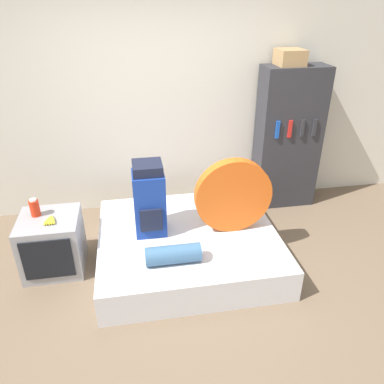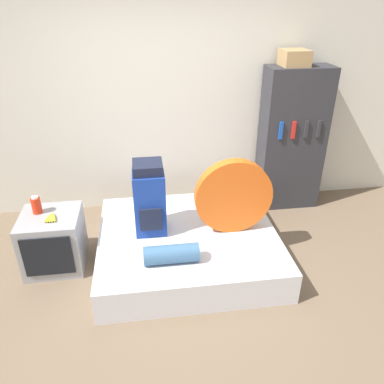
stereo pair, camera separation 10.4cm
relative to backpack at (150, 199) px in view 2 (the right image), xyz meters
name	(u,v)px [view 2 (the right image)]	position (x,y,z in m)	size (l,w,h in m)	color
ground_plane	(183,299)	(0.24, -0.68, -0.68)	(16.00, 16.00, 0.00)	brown
wall_back	(163,103)	(0.24, 1.14, 0.62)	(8.00, 0.05, 2.60)	silver
bed	(188,245)	(0.36, -0.09, -0.52)	(1.76, 1.59, 0.32)	silver
backpack	(150,199)	(0.00, 0.00, 0.00)	(0.30, 0.33, 0.73)	navy
tent_bag	(233,196)	(0.80, -0.10, 0.02)	(0.76, 0.11, 0.76)	#E05B19
sleeping_roll	(171,254)	(0.16, -0.53, -0.27)	(0.49, 0.17, 0.17)	#3D668E
television	(54,241)	(-0.96, -0.01, -0.39)	(0.56, 0.55, 0.57)	#939399
canister	(36,205)	(-1.07, 0.07, -0.02)	(0.09, 0.09, 0.17)	red
banana_bunch	(51,217)	(-0.92, -0.06, -0.09)	(0.12, 0.16, 0.03)	yellow
bookshelf	(292,140)	(1.76, 0.89, 0.19)	(0.75, 0.38, 1.72)	#2D2D33
cardboard_box	(294,58)	(1.67, 0.90, 1.13)	(0.29, 0.30, 0.17)	#A88456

